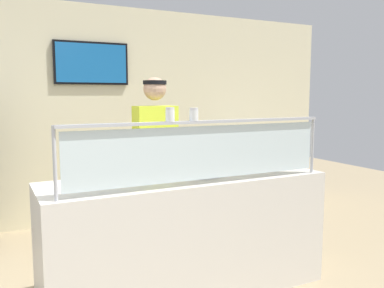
# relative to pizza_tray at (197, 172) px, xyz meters

# --- Properties ---
(ground_plane) EXTENTS (12.00, 12.00, 0.00)m
(ground_plane) POSITION_rel_pizza_tray_xyz_m (-0.13, 0.59, -0.97)
(ground_plane) COLOR tan
(ground_plane) RESTS_ON ground
(shop_rear_unit) EXTENTS (6.67, 0.13, 2.70)m
(shop_rear_unit) POSITION_rel_pizza_tray_xyz_m (-0.13, 2.22, 0.39)
(shop_rear_unit) COLOR beige
(shop_rear_unit) RESTS_ON ground
(serving_counter) EXTENTS (2.27, 0.70, 0.95)m
(serving_counter) POSITION_rel_pizza_tray_xyz_m (-0.13, -0.07, -0.49)
(serving_counter) COLOR silver
(serving_counter) RESTS_ON ground
(sneeze_guard) EXTENTS (2.10, 0.06, 0.47)m
(sneeze_guard) POSITION_rel_pizza_tray_xyz_m (-0.13, -0.35, 0.28)
(sneeze_guard) COLOR #B2B5BC
(sneeze_guard) RESTS_ON serving_counter
(pizza_tray) EXTENTS (0.44, 0.44, 0.04)m
(pizza_tray) POSITION_rel_pizza_tray_xyz_m (0.00, 0.00, 0.00)
(pizza_tray) COLOR #9EA0A8
(pizza_tray) RESTS_ON serving_counter
(pizza_server) EXTENTS (0.15, 0.29, 0.01)m
(pizza_server) POSITION_rel_pizza_tray_xyz_m (-0.01, -0.02, 0.02)
(pizza_server) COLOR #ADAFB7
(pizza_server) RESTS_ON pizza_tray
(parmesan_shaker) EXTENTS (0.06, 0.06, 0.10)m
(parmesan_shaker) POSITION_rel_pizza_tray_xyz_m (-0.39, -0.35, 0.49)
(parmesan_shaker) COLOR white
(parmesan_shaker) RESTS_ON sneeze_guard
(pepper_flake_shaker) EXTENTS (0.06, 0.06, 0.09)m
(pepper_flake_shaker) POSITION_rel_pizza_tray_xyz_m (-0.21, -0.35, 0.49)
(pepper_flake_shaker) COLOR white
(pepper_flake_shaker) RESTS_ON sneeze_guard
(worker_figure) EXTENTS (0.41, 0.50, 1.76)m
(worker_figure) POSITION_rel_pizza_tray_xyz_m (-0.13, 0.56, 0.04)
(worker_figure) COLOR #23232D
(worker_figure) RESTS_ON ground
(prep_shelf) EXTENTS (0.70, 0.55, 0.81)m
(prep_shelf) POSITION_rel_pizza_tray_xyz_m (1.71, 1.73, -0.56)
(prep_shelf) COLOR #B7BABF
(prep_shelf) RESTS_ON ground
(pizza_box_stack) EXTENTS (0.47, 0.45, 0.13)m
(pizza_box_stack) POSITION_rel_pizza_tray_xyz_m (1.71, 1.73, -0.09)
(pizza_box_stack) COLOR silver
(pizza_box_stack) RESTS_ON prep_shelf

